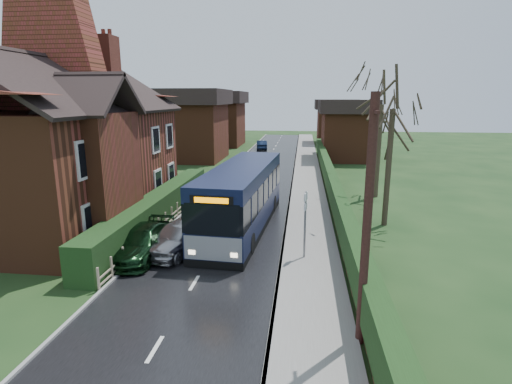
# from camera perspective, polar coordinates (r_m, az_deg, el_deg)

# --- Properties ---
(ground) EXTENTS (140.00, 140.00, 0.00)m
(ground) POSITION_cam_1_polar(r_m,az_deg,el_deg) (16.94, -7.00, -9.87)
(ground) COLOR #2E4A1F
(ground) RESTS_ON ground
(road) EXTENTS (6.00, 100.00, 0.02)m
(road) POSITION_cam_1_polar(r_m,az_deg,el_deg) (26.26, -1.90, -1.37)
(road) COLOR black
(road) RESTS_ON ground
(pavement) EXTENTS (2.50, 100.00, 0.14)m
(pavement) POSITION_cam_1_polar(r_m,az_deg,el_deg) (25.97, 7.41, -1.51)
(pavement) COLOR slate
(pavement) RESTS_ON ground
(kerb_right) EXTENTS (0.12, 100.00, 0.14)m
(kerb_right) POSITION_cam_1_polar(r_m,az_deg,el_deg) (25.97, 4.77, -1.44)
(kerb_right) COLOR gray
(kerb_right) RESTS_ON ground
(kerb_left) EXTENTS (0.12, 100.00, 0.10)m
(kerb_left) POSITION_cam_1_polar(r_m,az_deg,el_deg) (26.86, -8.35, -1.09)
(kerb_left) COLOR gray
(kerb_left) RESTS_ON ground
(front_hedge) EXTENTS (1.20, 16.00, 1.60)m
(front_hedge) POSITION_cam_1_polar(r_m,az_deg,el_deg) (22.32, -13.81, -2.28)
(front_hedge) COLOR black
(front_hedge) RESTS_ON ground
(picket_fence) EXTENTS (0.10, 16.00, 0.90)m
(picket_fence) POSITION_cam_1_polar(r_m,az_deg,el_deg) (22.17, -11.94, -3.23)
(picket_fence) COLOR gray
(picket_fence) RESTS_ON ground
(right_wall_hedge) EXTENTS (0.60, 50.00, 1.80)m
(right_wall_hedge) POSITION_cam_1_polar(r_m,az_deg,el_deg) (25.82, 10.92, 0.44)
(right_wall_hedge) COLOR brown
(right_wall_hedge) RESTS_ON ground
(brick_house) EXTENTS (9.30, 14.60, 10.30)m
(brick_house) POSITION_cam_1_polar(r_m,az_deg,el_deg) (23.64, -25.62, 6.48)
(brick_house) COLOR brown
(brick_house) RESTS_ON ground
(bus) EXTENTS (3.21, 10.98, 3.29)m
(bus) POSITION_cam_1_polar(r_m,az_deg,el_deg) (20.57, -1.97, -0.82)
(bus) COLOR black
(bus) RESTS_ON ground
(car_silver) EXTENTS (2.59, 4.39, 1.40)m
(car_silver) POSITION_cam_1_polar(r_m,az_deg,el_deg) (17.98, -10.99, -6.25)
(car_silver) COLOR #A8A6AB
(car_silver) RESTS_ON ground
(car_green) EXTENTS (1.79, 4.39, 1.27)m
(car_green) POSITION_cam_1_polar(r_m,az_deg,el_deg) (17.84, -16.01, -6.91)
(car_green) COLOR black
(car_green) RESTS_ON ground
(car_distant) EXTENTS (1.79, 3.91, 1.24)m
(car_distant) POSITION_cam_1_polar(r_m,az_deg,el_deg) (53.25, 0.82, 6.73)
(car_distant) COLOR #111C33
(car_distant) RESTS_ON ground
(bus_stop_sign) EXTENTS (0.16, 0.45, 2.96)m
(bus_stop_sign) POSITION_cam_1_polar(r_m,az_deg,el_deg) (16.47, 7.05, -3.34)
(bus_stop_sign) COLOR slate
(bus_stop_sign) RESTS_ON ground
(telegraph_pole) EXTENTS (0.23, 0.87, 6.78)m
(telegraph_pole) POSITION_cam_1_polar(r_m,az_deg,el_deg) (10.75, 15.57, -4.50)
(telegraph_pole) COLOR black
(telegraph_pole) RESTS_ON ground
(tree_right_near) EXTENTS (4.04, 4.04, 8.73)m
(tree_right_near) POSITION_cam_1_polar(r_m,az_deg,el_deg) (21.59, 19.06, 12.25)
(tree_right_near) COLOR #31281D
(tree_right_near) RESTS_ON ground
(tree_right_far) EXTENTS (4.62, 4.62, 8.92)m
(tree_right_far) POSITION_cam_1_polar(r_m,az_deg,el_deg) (28.00, 17.55, 12.71)
(tree_right_far) COLOR #372D20
(tree_right_far) RESTS_ON ground
(tree_house_side) EXTENTS (4.37, 4.37, 9.93)m
(tree_house_side) POSITION_cam_1_polar(r_m,az_deg,el_deg) (31.51, -27.48, 13.23)
(tree_house_side) COLOR #3E2E24
(tree_house_side) RESTS_ON ground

